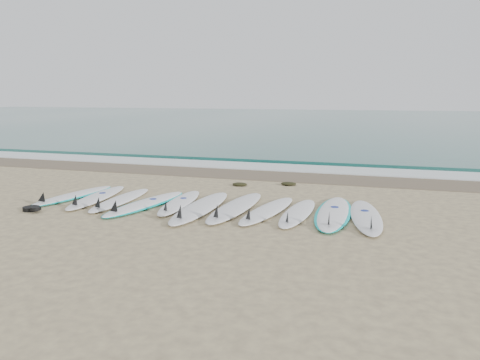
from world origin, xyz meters
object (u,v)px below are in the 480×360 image
(surfboard_5, at_px, (199,207))
(surfboard_10, at_px, (366,217))
(leash_coil, at_px, (32,209))
(surfboard_0, at_px, (73,195))

(surfboard_5, xyz_separation_m, surfboard_10, (3.21, 0.27, -0.01))
(surfboard_5, height_order, leash_coil, surfboard_5)
(surfboard_0, relative_size, surfboard_5, 0.84)
(leash_coil, bearing_deg, surfboard_0, 90.73)
(leash_coil, bearing_deg, surfboard_5, 18.01)
(surfboard_10, distance_m, leash_coil, 6.50)
(surfboard_0, xyz_separation_m, surfboard_5, (3.17, -0.26, 0.02))
(surfboard_0, distance_m, leash_coil, 1.29)
(surfboard_10, xyz_separation_m, leash_coil, (-6.37, -1.29, -0.01))
(surfboard_5, relative_size, surfboard_10, 1.09)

